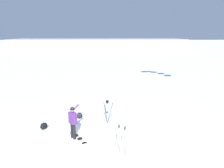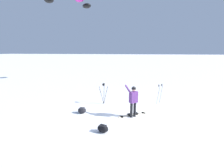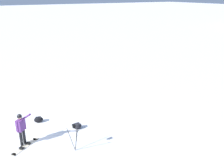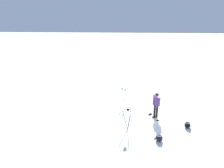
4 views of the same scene
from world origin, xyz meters
The scene contains 7 objects.
ground_plane centered at (0.00, 0.00, 0.00)m, with size 300.00×300.00×0.00m, color white.
snowboarder centered at (0.39, 0.06, 1.01)m, with size 0.73×0.53×1.69m.
snowboard centered at (0.38, 0.28, 0.02)m, with size 1.53×1.09×0.10m.
gear_bag_large centered at (-2.45, 0.03, 0.17)m, with size 0.47×0.37×0.32m.
camera_tripod centered at (-1.61, 1.77, 0.99)m, with size 0.58×0.56×1.38m.
gear_bag_small centered at (-0.80, -1.75, 0.17)m, with size 0.57×0.45×0.32m.
ski_poles centered at (1.99, 2.41, 0.87)m, with size 0.37×0.37×1.33m.
Camera 4 is at (-11.51, 1.10, 5.88)m, focal length 30.45 mm.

